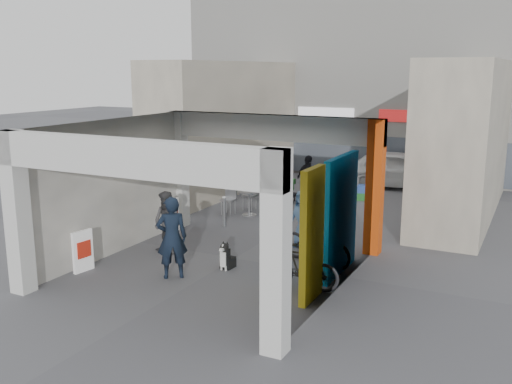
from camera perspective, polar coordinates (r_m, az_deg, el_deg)
The scene contains 21 objects.
ground at distance 14.62m, azimuth -2.13°, elevation -6.64°, with size 90.00×90.00×0.00m, color #515156.
arcade_canopy at distance 13.08m, azimuth -1.88°, elevation 1.55°, with size 6.40×6.45×6.40m.
far_building at distance 26.94m, azimuth 12.62°, elevation 10.37°, with size 18.00×4.08×8.00m.
plaza_bldg_left at distance 22.69m, azimuth -2.95°, elevation 6.58°, with size 2.00×9.00×5.00m, color #BEB39D.
plaza_bldg_right at distance 19.84m, azimuth 20.33°, elevation 5.03°, with size 2.00×9.00×5.00m, color #BEB39D.
bollard_left at distance 17.37m, azimuth -3.19°, elevation -2.00°, with size 0.09×0.09×0.92m, color #999CA1.
bollard_center at distance 16.50m, azimuth 1.50°, elevation -2.84°, with size 0.09×0.09×0.87m, color #999CA1.
bollard_right at distance 15.86m, azimuth 7.25°, elevation -3.53°, with size 0.09×0.09×0.88m, color #999CA1.
advert_board_near at distance 14.15m, azimuth -16.92°, elevation -5.66°, with size 0.17×0.56×1.00m.
advert_board_far at distance 16.89m, azimuth -8.26°, elevation -2.36°, with size 0.14×0.56×1.00m.
cafe_set at distance 19.05m, azimuth -0.61°, elevation -1.05°, with size 1.64×1.32×0.99m.
produce_stand at distance 20.75m, azimuth 2.31°, elevation -0.03°, with size 1.24×0.67×0.82m.
crate_stack at distance 21.26m, azimuth 10.73°, elevation -0.06°, with size 0.52×0.44×0.56m.
border_collie at distance 13.79m, azimuth -3.00°, elevation -6.59°, with size 0.26×0.51×0.70m.
man_with_dog at distance 13.16m, azimuth -8.41°, elevation -4.53°, with size 0.70×0.46×1.92m, color black.
man_back_turned at distance 14.94m, azimuth -8.86°, elevation -3.07°, with size 0.80×0.62×1.64m, color #39383B.
man_elderly at distance 15.35m, azimuth 4.75°, elevation -2.67°, with size 0.77×0.50×1.58m, color #5E86B7.
man_crates at distance 20.50m, azimuth 5.25°, elevation 1.30°, with size 1.00×0.42×1.71m, color black.
bicycle_front at distance 14.13m, azimuth 6.07°, elevation -5.11°, with size 0.70×2.02×1.06m, color black.
bicycle_rear at distance 12.53m, azimuth 4.58°, elevation -7.47°, with size 0.48×1.69×1.02m, color black.
white_van at distance 23.69m, azimuth 14.00°, elevation 2.23°, with size 1.80×4.48×1.53m, color silver.
Camera 1 is at (6.73, -12.08, 4.72)m, focal length 40.00 mm.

